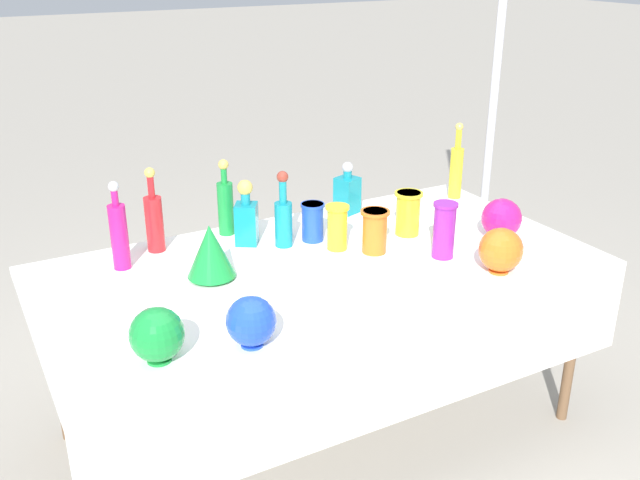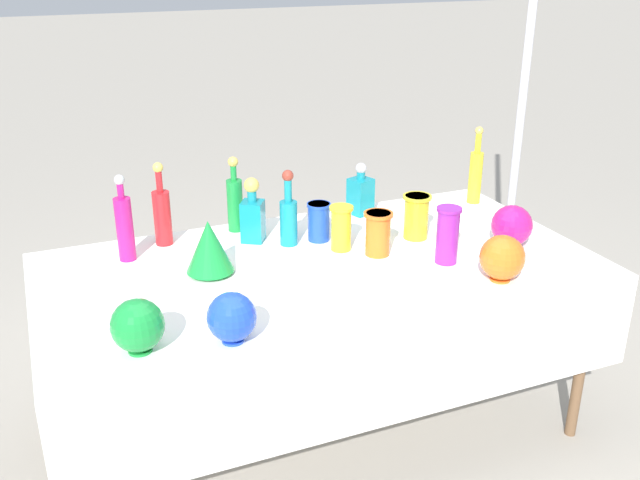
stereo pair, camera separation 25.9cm
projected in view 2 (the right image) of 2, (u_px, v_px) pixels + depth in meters
ground_plane at (320, 427)px, 3.02m from camera, size 40.00×40.00×0.00m
display_table at (324, 282)px, 2.71m from camera, size 2.10×1.09×0.76m
tall_bottle_0 at (124, 225)px, 2.71m from camera, size 0.07×0.07×0.34m
tall_bottle_1 at (476, 173)px, 3.32m from camera, size 0.06×0.06×0.36m
tall_bottle_2 at (162, 214)px, 2.86m from camera, size 0.07×0.07×0.34m
tall_bottle_3 at (289, 216)px, 2.86m from camera, size 0.07×0.07×0.31m
tall_bottle_4 at (235, 201)px, 3.00m from camera, size 0.07×0.07×0.32m
square_decanter_0 at (360, 193)px, 3.20m from camera, size 0.12×0.12×0.24m
square_decanter_1 at (253, 215)px, 2.90m from camera, size 0.12×0.12×0.27m
slender_vase_0 at (448, 234)px, 2.70m from camera, size 0.10×0.10×0.22m
slender_vase_1 at (416, 215)px, 2.93m from camera, size 0.12×0.12×0.19m
slender_vase_2 at (341, 227)px, 2.82m from camera, size 0.10×0.10×0.18m
slender_vase_3 at (319, 220)px, 2.91m from camera, size 0.10×0.10×0.16m
slender_vase_4 at (378, 232)px, 2.77m from camera, size 0.12×0.12×0.17m
fluted_vase_0 at (209, 246)px, 2.61m from camera, size 0.18×0.18×0.21m
round_bowl_0 at (232, 317)px, 2.16m from camera, size 0.15×0.15×0.16m
round_bowl_1 at (138, 326)px, 2.11m from camera, size 0.16×0.16×0.17m
round_bowl_2 at (502, 258)px, 2.56m from camera, size 0.16×0.16×0.17m
round_bowl_3 at (512, 226)px, 2.85m from camera, size 0.16×0.16×0.17m
price_tag_left at (351, 321)px, 2.28m from camera, size 0.06×0.02×0.04m
price_tag_center at (462, 301)px, 2.40m from camera, size 0.05×0.02×0.04m
canopy_pole at (517, 146)px, 3.67m from camera, size 0.18×0.18×2.36m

